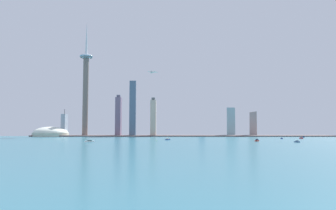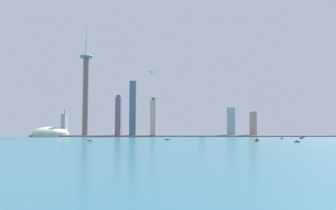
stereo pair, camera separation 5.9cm
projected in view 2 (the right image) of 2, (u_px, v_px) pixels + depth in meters
ground_plane at (192, 144)px, 491.21m from camera, size 6000.00×6000.00×0.00m
waterfront_pier at (182, 136)px, 960.06m from camera, size 907.32×72.11×3.61m
observation_tower at (86, 83)px, 980.34m from camera, size 40.85×40.85×367.21m
stadium_dome at (51, 133)px, 965.06m from camera, size 107.82×107.82×37.29m
skyscraper_0 at (153, 118)px, 951.89m from camera, size 16.86×26.90×117.38m
skyscraper_1 at (118, 116)px, 967.32m from camera, size 16.25×27.93×127.06m
skyscraper_2 at (231, 122)px, 1005.08m from camera, size 25.75×19.70×95.77m
skyscraper_3 at (64, 125)px, 977.05m from camera, size 12.88×27.54×83.82m
skyscraper_4 at (235, 129)px, 1044.73m from camera, size 19.10×13.37×50.98m
skyscraper_5 at (252, 117)px, 1007.59m from camera, size 22.65×17.57×126.59m
skyscraper_6 at (202, 127)px, 1060.99m from camera, size 21.30×20.52×64.68m
skyscraper_7 at (133, 109)px, 959.67m from camera, size 19.50×12.45×169.83m
boat_0 at (89, 141)px, 582.16m from camera, size 17.24×13.52×8.38m
boat_1 at (257, 140)px, 608.47m from camera, size 11.81×15.47×8.31m
boat_2 at (297, 142)px, 562.97m from camera, size 7.29×12.17×4.10m
boat_3 at (304, 137)px, 847.16m from camera, size 7.04×6.19×10.03m
boat_4 at (301, 138)px, 753.42m from camera, size 8.05×18.34×4.89m
boat_5 at (282, 138)px, 736.85m from camera, size 3.95×6.58×8.83m
boat_6 at (168, 139)px, 673.47m from camera, size 11.15×15.17×9.27m
channel_buoy_0 at (157, 141)px, 612.22m from camera, size 1.18×1.18×2.36m
channel_buoy_1 at (121, 137)px, 847.59m from camera, size 1.97×1.97×1.70m
channel_buoy_2 at (269, 137)px, 860.85m from camera, size 1.46×1.46×1.75m
airplane at (153, 72)px, 981.63m from camera, size 30.69×29.83×8.07m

